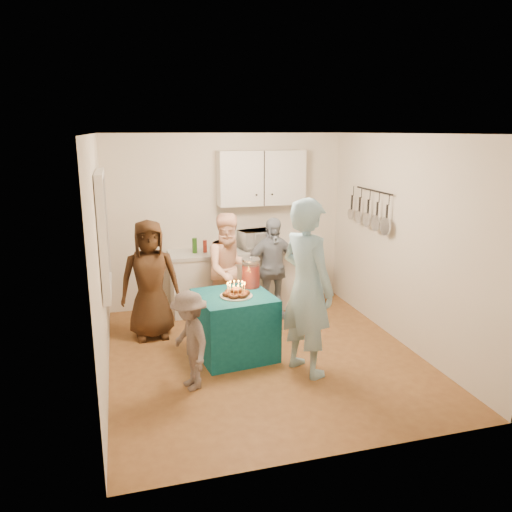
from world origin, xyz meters
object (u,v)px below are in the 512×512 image
object	(u,v)px
microwave	(257,240)
punch_jar	(251,274)
woman_back_right	(272,268)
counter	(245,280)
woman_back_center	(230,270)
man_birthday	(307,288)
party_table	(234,325)
child_near_left	(190,340)
woman_back_left	(150,280)

from	to	relation	value
microwave	punch_jar	bearing A→B (deg)	-119.72
woman_back_right	counter	bearing A→B (deg)	113.08
woman_back_right	microwave	bearing A→B (deg)	93.98
counter	punch_jar	world-z (taller)	punch_jar
punch_jar	woman_back_center	bearing A→B (deg)	96.90
counter	woman_back_center	world-z (taller)	woman_back_center
microwave	woman_back_center	size ratio (longest dim) A/B	0.32
man_birthday	woman_back_center	distance (m)	1.69
party_table	counter	bearing A→B (deg)	71.41
microwave	child_near_left	size ratio (longest dim) A/B	0.48
man_birthday	woman_back_center	bearing A→B (deg)	-5.28
man_birthday	woman_back_left	xyz separation A→B (m)	(-1.58, 1.45, -0.20)
party_table	punch_jar	world-z (taller)	punch_jar
woman_back_center	woman_back_right	bearing A→B (deg)	1.72
woman_back_left	woman_back_center	world-z (taller)	woman_back_center
woman_back_left	woman_back_center	size ratio (longest dim) A/B	0.99
microwave	party_table	world-z (taller)	microwave
counter	man_birthday	size ratio (longest dim) A/B	1.12
counter	microwave	distance (m)	0.65
counter	party_table	distance (m)	1.68
punch_jar	child_near_left	xyz separation A→B (m)	(-0.89, -0.89, -0.40)
woman_back_right	child_near_left	distance (m)	2.25
punch_jar	child_near_left	distance (m)	1.32
counter	man_birthday	xyz separation A→B (m)	(0.13, -2.21, 0.55)
punch_jar	woman_back_right	xyz separation A→B (m)	(0.53, 0.85, -0.20)
counter	party_table	xyz separation A→B (m)	(-0.53, -1.59, -0.05)
counter	punch_jar	size ratio (longest dim) A/B	6.47
punch_jar	woman_back_left	world-z (taller)	woman_back_left
punch_jar	woman_back_right	world-z (taller)	woman_back_right
counter	woman_back_center	bearing A→B (deg)	-120.66
man_birthday	woman_back_left	size ratio (longest dim) A/B	1.26
counter	punch_jar	bearing A→B (deg)	-101.18
punch_jar	woman_back_left	distance (m)	1.33
punch_jar	woman_back_center	xyz separation A→B (m)	(-0.09, 0.75, -0.15)
party_table	child_near_left	bearing A→B (deg)	-133.91
microwave	man_birthday	bearing A→B (deg)	-102.50
woman_back_left	woman_back_center	distance (m)	1.10
microwave	party_table	distance (m)	1.87
punch_jar	party_table	bearing A→B (deg)	-138.04
woman_back_right	child_near_left	world-z (taller)	woman_back_right
man_birthday	party_table	bearing A→B (deg)	24.81
microwave	woman_back_left	world-z (taller)	woman_back_left
punch_jar	child_near_left	size ratio (longest dim) A/B	0.32
woman_back_right	child_near_left	size ratio (longest dim) A/B	1.38
microwave	woman_back_left	distance (m)	1.82
microwave	man_birthday	world-z (taller)	man_birthday
microwave	woman_back_right	xyz separation A→B (m)	(0.08, -0.50, -0.32)
party_table	woman_back_left	size ratio (longest dim) A/B	0.55
counter	child_near_left	xyz separation A→B (m)	(-1.16, -2.23, 0.10)
man_birthday	woman_back_right	world-z (taller)	man_birthday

